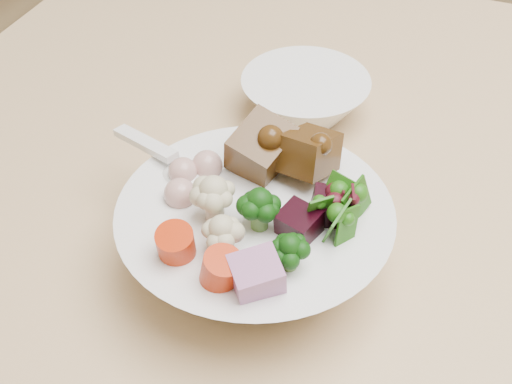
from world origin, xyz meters
The scene contains 3 objects.
food_bowl centered at (-0.61, -0.22, 0.79)m, with size 0.22×0.22×0.12m.
soup_spoon centered at (-0.69, -0.20, 0.82)m, with size 0.11×0.06×0.02m.
side_bowl centered at (-0.64, -0.01, 0.78)m, with size 0.13×0.13×0.04m, color white, non-canonical shape.
Camera 1 is at (-0.46, -0.59, 1.20)m, focal length 50.00 mm.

